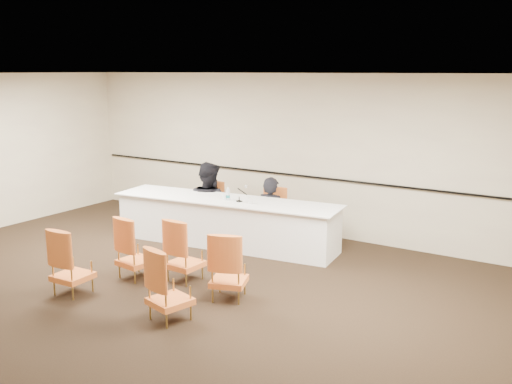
# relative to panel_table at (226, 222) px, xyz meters

# --- Properties ---
(floor) EXTENTS (10.00, 10.00, 0.00)m
(floor) POSITION_rel_panel_table_xyz_m (0.59, -2.53, -0.41)
(floor) COLOR black
(floor) RESTS_ON ground
(ceiling) EXTENTS (10.00, 10.00, 0.00)m
(ceiling) POSITION_rel_panel_table_xyz_m (0.59, -2.53, 2.59)
(ceiling) COLOR silver
(ceiling) RESTS_ON ground
(wall_back) EXTENTS (10.00, 0.04, 3.00)m
(wall_back) POSITION_rel_panel_table_xyz_m (0.59, 1.47, 1.09)
(wall_back) COLOR beige
(wall_back) RESTS_ON ground
(wall_rail) EXTENTS (9.80, 0.04, 0.03)m
(wall_rail) POSITION_rel_panel_table_xyz_m (0.59, 1.43, 0.69)
(wall_rail) COLOR black
(wall_rail) RESTS_ON wall_back
(panel_table) EXTENTS (4.23, 1.47, 0.83)m
(panel_table) POSITION_rel_panel_table_xyz_m (0.00, 0.00, 0.00)
(panel_table) COLOR white
(panel_table) RESTS_ON ground
(panelist_main) EXTENTS (0.62, 0.44, 1.61)m
(panelist_main) POSITION_rel_panel_table_xyz_m (0.52, 0.67, -0.04)
(panelist_main) COLOR black
(panelist_main) RESTS_ON ground
(panelist_main_chair) EXTENTS (0.56, 0.56, 0.95)m
(panelist_main_chair) POSITION_rel_panel_table_xyz_m (0.52, 0.67, 0.06)
(panelist_main_chair) COLOR orange
(panelist_main_chair) RESTS_ON ground
(panelist_second) EXTENTS (0.95, 0.77, 1.85)m
(panelist_second) POSITION_rel_panel_table_xyz_m (-0.77, 0.51, 0.01)
(panelist_second) COLOR black
(panelist_second) RESTS_ON ground
(panelist_second_chair) EXTENTS (0.56, 0.56, 0.95)m
(panelist_second_chair) POSITION_rel_panel_table_xyz_m (-0.77, 0.51, 0.06)
(panelist_second_chair) COLOR orange
(panelist_second_chair) RESTS_ON ground
(papers) EXTENTS (0.37, 0.33, 0.00)m
(papers) POSITION_rel_panel_table_xyz_m (0.52, -0.04, 0.42)
(papers) COLOR white
(papers) RESTS_ON panel_table
(microphone) EXTENTS (0.16, 0.22, 0.28)m
(microphone) POSITION_rel_panel_table_xyz_m (0.32, -0.05, 0.56)
(microphone) COLOR black
(microphone) RESTS_ON panel_table
(water_bottle) EXTENTS (0.09, 0.09, 0.22)m
(water_bottle) POSITION_rel_panel_table_xyz_m (0.08, -0.03, 0.53)
(water_bottle) COLOR teal
(water_bottle) RESTS_ON panel_table
(drinking_glass) EXTENTS (0.07, 0.07, 0.10)m
(drinking_glass) POSITION_rel_panel_table_xyz_m (0.03, -0.08, 0.46)
(drinking_glass) COLOR white
(drinking_glass) RESTS_ON panel_table
(coffee_cup) EXTENTS (0.11, 0.11, 0.13)m
(coffee_cup) POSITION_rel_panel_table_xyz_m (0.57, -0.07, 0.48)
(coffee_cup) COLOR silver
(coffee_cup) RESTS_ON panel_table
(aud_chair_front_left) EXTENTS (0.56, 0.56, 0.95)m
(aud_chair_front_left) POSITION_rel_panel_table_xyz_m (-0.15, -2.08, 0.06)
(aud_chair_front_left) COLOR orange
(aud_chair_front_left) RESTS_ON ground
(aud_chair_front_mid) EXTENTS (0.52, 0.52, 0.95)m
(aud_chair_front_mid) POSITION_rel_panel_table_xyz_m (0.53, -1.78, 0.06)
(aud_chair_front_mid) COLOR orange
(aud_chair_front_mid) RESTS_ON ground
(aud_chair_front_right) EXTENTS (0.64, 0.64, 0.95)m
(aud_chair_front_right) POSITION_rel_panel_table_xyz_m (1.48, -1.99, 0.06)
(aud_chair_front_right) COLOR orange
(aud_chair_front_right) RESTS_ON ground
(aud_chair_back_left) EXTENTS (0.52, 0.52, 0.95)m
(aud_chair_back_left) POSITION_rel_panel_table_xyz_m (-0.45, -3.01, 0.06)
(aud_chair_back_left) COLOR orange
(aud_chair_back_left) RESTS_ON ground
(aud_chair_back_right) EXTENTS (0.61, 0.61, 0.95)m
(aud_chair_back_right) POSITION_rel_panel_table_xyz_m (1.26, -2.94, 0.06)
(aud_chair_back_right) COLOR orange
(aud_chair_back_right) RESTS_ON ground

